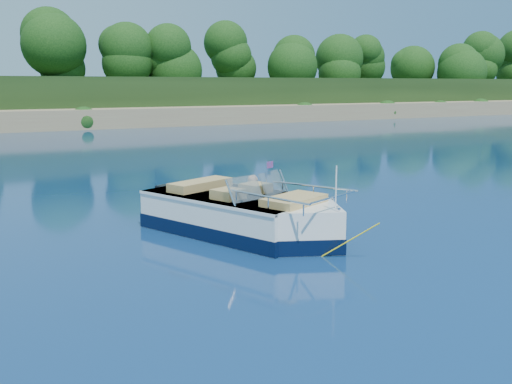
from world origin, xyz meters
TOP-DOWN VIEW (x-y plane):
  - ground at (0.00, 0.00)m, footprint 160.00×160.00m
  - shoreline at (0.00, 63.77)m, footprint 170.00×59.00m
  - treeline at (0.04, 41.01)m, footprint 150.00×7.12m
  - motorboat at (-2.21, 1.54)m, footprint 3.63×5.77m
  - tow_tube at (-0.99, 3.69)m, footprint 1.52×1.52m
  - boy at (-1.01, 3.66)m, footprint 0.52×0.88m

SIDE VIEW (x-z plane):
  - ground at x=0.00m, z-range 0.00..0.00m
  - boy at x=-1.01m, z-range -0.81..0.81m
  - tow_tube at x=-0.99m, z-range -0.08..0.25m
  - motorboat at x=-2.21m, z-range -0.62..1.42m
  - shoreline at x=0.00m, z-range -2.02..3.98m
  - treeline at x=0.04m, z-range 1.45..9.64m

